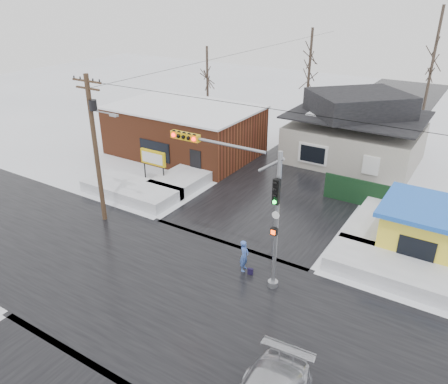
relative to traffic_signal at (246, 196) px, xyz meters
The scene contains 19 objects.
ground 5.94m from the traffic_signal, 129.36° to the right, with size 120.00×120.00×0.00m, color white.
road_ns 5.94m from the traffic_signal, 129.36° to the right, with size 10.00×120.00×0.02m, color black.
road_ew 5.94m from the traffic_signal, 129.36° to the right, with size 120.00×10.00×0.02m, color black.
snowbank_nw 12.81m from the traffic_signal, 160.57° to the left, with size 7.00×3.00×0.80m, color white.
snowbank_ne 8.75m from the traffic_signal, 31.56° to the left, with size 7.00×3.00×0.80m, color white.
snowbank_nside_w 13.70m from the traffic_signal, 136.24° to the left, with size 3.00×8.00×0.80m, color white.
snowbank_nside_e 10.94m from the traffic_signal, 63.18° to the left, with size 3.00×8.00×0.80m, color white.
traffic_signal is the anchor object (origin of this frame).
utility_pole 10.39m from the traffic_signal, behind, with size 3.15×0.44×9.00m.
brick_building 18.87m from the traffic_signal, 135.87° to the left, with size 12.20×8.20×4.12m.
marquee_sign 13.42m from the traffic_signal, 150.28° to the left, with size 2.20×0.21×2.55m.
house 19.13m from the traffic_signal, 91.29° to the left, with size 10.40×8.40×5.76m.
kiosk 10.43m from the traffic_signal, 44.84° to the left, with size 4.60×4.60×2.88m.
fence 12.31m from the traffic_signal, 69.77° to the left, with size 8.00×0.12×1.80m, color black.
tree_far_left 24.16m from the traffic_signal, 105.60° to the left, with size 3.00×3.00×10.00m.
tree_far_mid 25.78m from the traffic_signal, 81.89° to the left, with size 3.00×3.00×12.00m.
tree_far_west 26.75m from the traffic_signal, 128.00° to the left, with size 3.00×3.00×8.00m.
pedestrian 3.72m from the traffic_signal, 123.08° to the left, with size 0.63×0.41×1.72m, color #4466BE.
shopping_bag 4.38m from the traffic_signal, 57.49° to the left, with size 0.28×0.12×0.35m, color black.
Camera 1 is at (11.20, -12.94, 13.28)m, focal length 35.00 mm.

